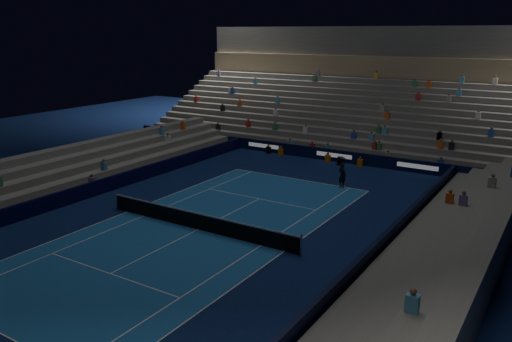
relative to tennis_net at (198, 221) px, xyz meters
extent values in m
plane|color=#0B1944|center=(0.00, 0.00, -0.50)|extent=(90.00, 90.00, 0.00)
cube|color=#1C589B|center=(0.00, 0.00, -0.50)|extent=(10.97, 23.77, 0.01)
cube|color=black|center=(0.00, 18.50, 0.00)|extent=(44.00, 0.25, 1.00)
cube|color=black|center=(9.70, 0.00, 0.00)|extent=(0.25, 37.00, 1.00)
cube|color=black|center=(-9.70, 0.00, 0.00)|extent=(0.25, 37.00, 1.00)
cube|color=#63625E|center=(0.00, 19.50, -0.25)|extent=(44.00, 1.00, 0.50)
cube|color=#63625E|center=(0.00, 20.50, 0.00)|extent=(44.00, 1.00, 1.00)
cube|color=#63625E|center=(0.00, 21.50, 0.25)|extent=(44.00, 1.00, 1.50)
cube|color=#63625E|center=(0.00, 22.50, 0.50)|extent=(44.00, 1.00, 2.00)
cube|color=#63625E|center=(0.00, 23.50, 0.75)|extent=(44.00, 1.00, 2.50)
cube|color=#63625E|center=(0.00, 24.50, 1.00)|extent=(44.00, 1.00, 3.00)
cube|color=#63625E|center=(0.00, 25.50, 1.25)|extent=(44.00, 1.00, 3.50)
cube|color=#63625E|center=(0.00, 26.50, 1.50)|extent=(44.00, 1.00, 4.00)
cube|color=#63625E|center=(0.00, 27.50, 1.75)|extent=(44.00, 1.00, 4.50)
cube|color=#63625E|center=(0.00, 28.50, 2.00)|extent=(44.00, 1.00, 5.00)
cube|color=#63625E|center=(0.00, 29.50, 2.25)|extent=(44.00, 1.00, 5.50)
cube|color=#63625E|center=(0.00, 30.50, 2.50)|extent=(44.00, 1.00, 6.00)
cube|color=#8C7856|center=(0.00, 31.60, 6.60)|extent=(44.00, 0.60, 2.20)
cube|color=#4E4E4B|center=(0.00, 33.00, 9.20)|extent=(44.00, 2.40, 3.00)
cube|color=#61615D|center=(10.50, 0.00, -0.25)|extent=(1.00, 37.00, 0.50)
cube|color=#61615D|center=(11.50, 0.00, 0.00)|extent=(1.00, 37.00, 1.00)
cube|color=#61615D|center=(12.50, 0.00, 0.25)|extent=(1.00, 37.00, 1.50)
cube|color=#61615D|center=(13.50, 0.00, 0.50)|extent=(1.00, 37.00, 2.00)
cube|color=#61615D|center=(14.50, 0.00, 0.75)|extent=(1.00, 37.00, 2.50)
cube|color=slate|center=(-10.50, 0.00, -0.25)|extent=(1.00, 37.00, 0.50)
cube|color=slate|center=(-11.50, 0.00, 0.00)|extent=(1.00, 37.00, 1.00)
cube|color=slate|center=(-12.50, 0.00, 0.25)|extent=(1.00, 37.00, 1.50)
cube|color=slate|center=(-13.50, 0.00, 0.50)|extent=(1.00, 37.00, 2.00)
cube|color=slate|center=(-14.50, 0.00, 0.75)|extent=(1.00, 37.00, 2.50)
cylinder|color=#B2B2B7|center=(-6.40, 0.00, 0.05)|extent=(0.10, 0.10, 1.10)
cylinder|color=#B2B2B7|center=(6.40, 0.00, 0.05)|extent=(0.10, 0.10, 1.10)
cube|color=black|center=(0.00, 0.00, -0.05)|extent=(12.80, 0.03, 0.90)
cube|color=white|center=(0.00, 0.00, 0.44)|extent=(12.80, 0.04, 0.08)
imported|color=black|center=(3.54, 11.76, 0.37)|extent=(0.73, 0.59, 1.75)
cube|color=black|center=(0.85, 17.70, -0.19)|extent=(0.61, 0.68, 0.62)
cylinder|color=black|center=(0.85, 17.24, -0.01)|extent=(0.26, 0.38, 0.16)
camera|label=1|loc=(16.95, -20.84, 10.11)|focal=36.04mm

